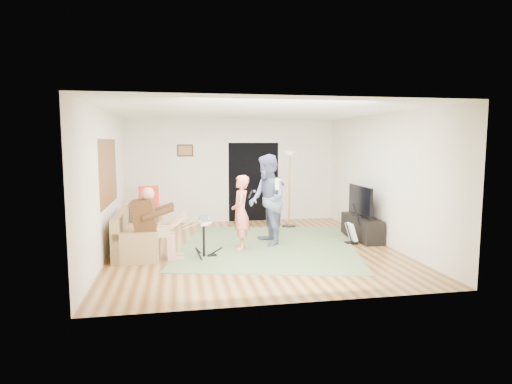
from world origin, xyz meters
The scene contains 19 objects.
floor centered at (0.00, 0.00, 0.00)m, with size 6.00×6.00×0.00m, color brown.
walls centered at (0.00, 0.00, 1.35)m, with size 5.50×6.00×2.70m, color silver, non-canonical shape.
ceiling centered at (0.00, 0.00, 2.70)m, with size 6.00×6.00×0.00m, color white.
window_blinds centered at (-2.74, 0.20, 1.55)m, with size 2.05×2.05×0.00m, color brown.
doorway centered at (0.55, 2.99, 1.05)m, with size 2.10×2.10×0.00m, color black.
picture_frame centered at (-1.25, 2.99, 1.90)m, with size 0.42×0.03×0.32m, color #3F2314.
area_rug centered at (0.33, 0.08, 0.01)m, with size 3.45×3.81×0.02m, color #567044.
sofa centered at (-2.29, 0.16, 0.26)m, with size 0.80×1.95×0.79m.
drummer centered at (-1.88, -0.49, 0.51)m, with size 0.86×0.48×1.32m.
drum_kit centered at (-1.00, -0.49, 0.32)m, with size 0.40×0.72×0.74m.
singer centered at (-0.24, -0.02, 0.74)m, with size 0.54×0.35×1.47m, color #FF7F6E.
microphone centered at (-0.04, -0.02, 1.10)m, with size 0.06×0.06×0.24m, color black, non-canonical shape.
guitarist centered at (0.36, 0.27, 0.94)m, with size 0.91×0.71×1.87m, color slate.
guitar_held centered at (0.56, 0.27, 1.27)m, with size 0.12×0.60×0.26m, color white, non-canonical shape.
guitar_spare centered at (2.11, 0.00, 0.25)m, with size 0.32×0.28×0.88m.
torchiere_lamp centered at (1.28, 1.98, 1.30)m, with size 0.34×0.34×1.89m.
dining_chair centered at (-2.07, 1.76, 0.39)m, with size 0.58×0.60×1.10m.
tv_cabinet centered at (2.50, 0.39, 0.25)m, with size 0.40×1.40×0.50m, color black.
television centered at (2.45, 0.39, 0.85)m, with size 0.06×1.11×0.65m, color black.
Camera 1 is at (-1.44, -8.26, 2.12)m, focal length 30.00 mm.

